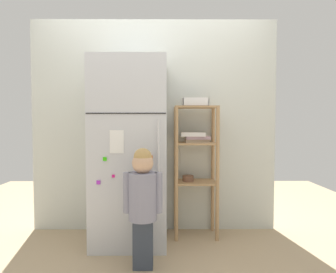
{
  "coord_description": "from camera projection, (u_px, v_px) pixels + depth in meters",
  "views": [
    {
      "loc": [
        0.13,
        -2.78,
        1.16
      ],
      "look_at": [
        0.15,
        0.02,
        1.04
      ],
      "focal_mm": 30.97,
      "sensor_mm": 36.0,
      "label": 1
    }
  ],
  "objects": [
    {
      "name": "refrigerator",
      "position": [
        131.0,
        152.0,
        2.81
      ],
      "size": [
        0.7,
        0.66,
        1.77
      ],
      "color": "silver",
      "rests_on": "ground"
    },
    {
      "name": "pantry_shelf_unit",
      "position": [
        195.0,
        154.0,
        2.97
      ],
      "size": [
        0.44,
        0.32,
        1.34
      ],
      "color": "tan",
      "rests_on": "ground"
    },
    {
      "name": "ground_plane",
      "position": [
        153.0,
        242.0,
        2.83
      ],
      "size": [
        6.0,
        6.0,
        0.0
      ],
      "primitive_type": "plane",
      "color": "tan"
    },
    {
      "name": "child_standing",
      "position": [
        143.0,
        196.0,
        2.3
      ],
      "size": [
        0.31,
        0.23,
        0.97
      ],
      "color": "#343C4A",
      "rests_on": "ground"
    },
    {
      "name": "fruit_bin",
      "position": [
        196.0,
        103.0,
        2.95
      ],
      "size": [
        0.26,
        0.18,
        0.08
      ],
      "color": "white",
      "rests_on": "pantry_shelf_unit"
    },
    {
      "name": "kitchen_wall_back",
      "position": [
        154.0,
        126.0,
        3.14
      ],
      "size": [
        2.63,
        0.03,
        2.27
      ],
      "primitive_type": "cube",
      "color": "silver",
      "rests_on": "ground"
    }
  ]
}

